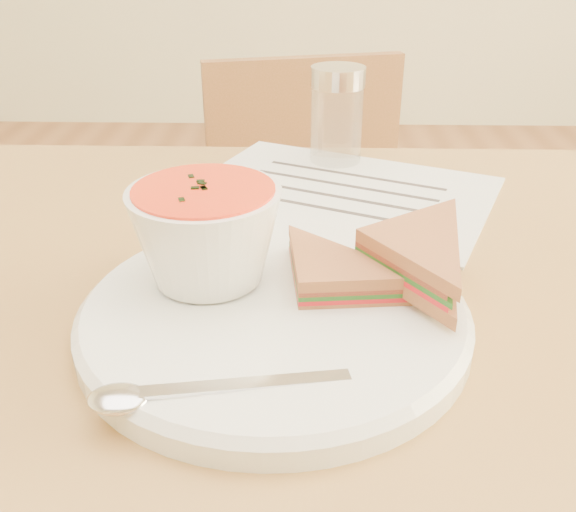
# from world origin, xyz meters

# --- Properties ---
(chair_far) EXTENTS (0.44, 0.44, 0.81)m
(chair_far) POSITION_xyz_m (0.04, 0.51, 0.40)
(chair_far) COLOR brown
(chair_far) RESTS_ON floor
(plate) EXTENTS (0.33, 0.33, 0.02)m
(plate) POSITION_xyz_m (-0.02, -0.07, 0.76)
(plate) COLOR white
(plate) RESTS_ON dining_table
(soup_bowl) EXTENTS (0.15, 0.15, 0.08)m
(soup_bowl) POSITION_xyz_m (-0.07, -0.04, 0.81)
(soup_bowl) COLOR white
(soup_bowl) RESTS_ON plate
(sandwich_half_a) EXTENTS (0.11, 0.11, 0.03)m
(sandwich_half_a) POSITION_xyz_m (-0.00, -0.09, 0.78)
(sandwich_half_a) COLOR #BF7243
(sandwich_half_a) RESTS_ON plate
(sandwich_half_b) EXTENTS (0.15, 0.15, 0.03)m
(sandwich_half_b) POSITION_xyz_m (0.04, -0.03, 0.80)
(sandwich_half_b) COLOR #BF7243
(sandwich_half_b) RESTS_ON plate
(spoon) EXTENTS (0.19, 0.07, 0.01)m
(spoon) POSITION_xyz_m (-0.06, -0.18, 0.77)
(spoon) COLOR silver
(spoon) RESTS_ON plate
(paper_menu) EXTENTS (0.40, 0.35, 0.00)m
(paper_menu) POSITION_xyz_m (0.04, 0.19, 0.75)
(paper_menu) COLOR white
(paper_menu) RESTS_ON dining_table
(condiment_shaker) EXTENTS (0.08, 0.08, 0.12)m
(condiment_shaker) POSITION_xyz_m (0.04, 0.29, 0.81)
(condiment_shaker) COLOR silver
(condiment_shaker) RESTS_ON dining_table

